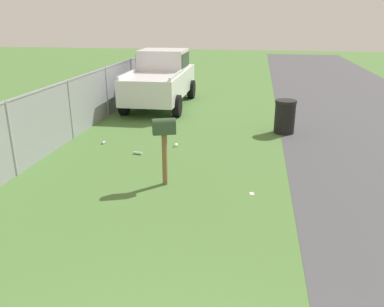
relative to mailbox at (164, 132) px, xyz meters
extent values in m
cube|color=brown|center=(0.00, 0.00, -0.58)|extent=(0.09, 0.09, 1.10)
cube|color=#334C33|center=(0.00, 0.00, 0.08)|extent=(0.35, 0.50, 0.22)
cylinder|color=#334C33|center=(0.00, 0.00, 0.19)|extent=(0.35, 0.50, 0.20)
cube|color=red|center=(0.11, 0.00, 0.15)|extent=(0.02, 0.04, 0.18)
cube|color=silver|center=(7.36, 1.88, -0.25)|extent=(5.00, 1.96, 0.90)
cube|color=silver|center=(7.95, 1.89, 0.58)|extent=(1.71, 1.77, 0.76)
cube|color=black|center=(7.95, 1.89, 0.58)|extent=(1.66, 1.80, 0.53)
cube|color=silver|center=(6.25, 2.74, 0.26)|extent=(2.59, 0.11, 0.12)
cube|color=silver|center=(6.27, 0.99, 0.26)|extent=(2.59, 0.11, 0.12)
cylinder|color=black|center=(8.99, 2.85, -0.75)|extent=(0.76, 0.27, 0.76)
cylinder|color=black|center=(9.01, 0.95, -0.75)|extent=(0.76, 0.27, 0.76)
cylinder|color=black|center=(5.70, 2.81, -0.75)|extent=(0.76, 0.27, 0.76)
cylinder|color=black|center=(5.72, 0.91, -0.75)|extent=(0.76, 0.27, 0.76)
cylinder|color=black|center=(4.28, -2.67, -0.67)|extent=(0.60, 0.60, 0.92)
cylinder|color=black|center=(4.28, -2.67, -0.17)|extent=(0.63, 0.63, 0.08)
cylinder|color=#9EA3A8|center=(-0.10, 3.35, -0.28)|extent=(0.07, 0.07, 1.69)
cylinder|color=#9EA3A8|center=(2.70, 3.35, -0.28)|extent=(0.07, 0.07, 1.69)
cylinder|color=#9EA3A8|center=(5.50, 3.35, -0.28)|extent=(0.07, 0.07, 1.69)
cylinder|color=#9EA3A8|center=(8.30, 3.35, -0.28)|extent=(0.07, 0.07, 1.69)
cylinder|color=#9EA3A8|center=(11.10, 3.35, -0.28)|extent=(0.07, 0.07, 1.69)
cylinder|color=#9EA3A8|center=(13.90, 3.35, -0.28)|extent=(0.07, 0.07, 1.69)
cube|color=#9EA3A8|center=(4.10, 3.35, 0.53)|extent=(19.59, 0.04, 0.04)
cube|color=gray|center=(4.10, 3.35, -0.28)|extent=(19.59, 0.01, 1.69)
cylinder|color=silver|center=(2.38, 2.31, -1.10)|extent=(0.13, 0.08, 0.07)
cylinder|color=#B2D8BF|center=(1.69, 1.11, -1.09)|extent=(0.10, 0.23, 0.07)
cube|color=silver|center=(-0.19, -1.81, -1.12)|extent=(0.14, 0.11, 0.01)
cylinder|color=white|center=(2.47, 0.29, -1.09)|extent=(0.12, 0.11, 0.08)
camera|label=1|loc=(-7.34, -1.78, 2.22)|focal=36.54mm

